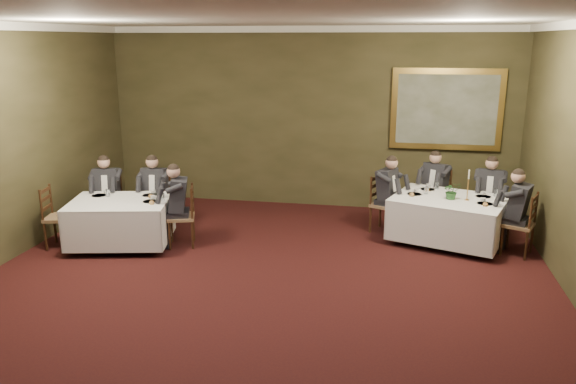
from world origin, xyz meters
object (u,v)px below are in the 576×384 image
(chair_sec_backleft, at_px, (110,214))
(diner_sec_endright, at_px, (181,215))
(diner_main_endleft, at_px, (385,203))
(chair_sec_backright, at_px, (157,214))
(diner_main_backleft, at_px, (435,196))
(painting, at_px, (446,109))
(centerpiece, at_px, (452,190))
(candlestick, at_px, (468,189))
(diner_main_backright, at_px, (488,203))
(diner_main_endright, at_px, (519,223))
(chair_sec_endright, at_px, (182,229))
(diner_sec_backright, at_px, (156,202))
(table_second, at_px, (121,219))
(chair_sec_endleft, at_px, (60,230))
(chair_main_backleft, at_px, (434,208))
(chair_main_backright, at_px, (487,216))
(diner_sec_backleft, at_px, (108,202))
(chair_main_endright, at_px, (518,237))
(chair_main_endleft, at_px, (384,216))
(table_main, at_px, (448,216))

(chair_sec_backleft, height_order, diner_sec_endright, diner_sec_endright)
(diner_main_endleft, distance_m, chair_sec_backright, 3.99)
(diner_main_backleft, xyz_separation_m, painting, (0.15, 0.73, 1.48))
(centerpiece, bearing_deg, diner_main_endleft, 158.11)
(candlestick, bearing_deg, diner_main_backright, 58.80)
(diner_main_endright, bearing_deg, chair_sec_endright, 120.06)
(diner_sec_backright, bearing_deg, diner_main_backright, -172.31)
(diner_main_backleft, distance_m, diner_main_backright, 0.93)
(table_second, bearing_deg, chair_sec_endleft, -168.02)
(candlestick, bearing_deg, diner_main_backleft, 111.33)
(chair_main_backleft, relative_size, chair_sec_backright, 1.00)
(chair_main_backleft, bearing_deg, chair_sec_endleft, 53.20)
(diner_main_endright, bearing_deg, centerpiece, 97.71)
(chair_main_backright, xyz_separation_m, diner_sec_backleft, (-6.50, -1.17, 0.23))
(diner_sec_backleft, bearing_deg, diner_main_endleft, 176.39)
(chair_main_endright, bearing_deg, table_second, 120.87)
(chair_main_backright, relative_size, diner_sec_endright, 0.74)
(chair_sec_endright, bearing_deg, diner_sec_endright, 90.00)
(chair_main_backleft, distance_m, chair_main_endleft, 1.09)
(table_main, bearing_deg, diner_main_endright, -18.99)
(diner_main_endleft, distance_m, painting, 2.26)
(table_second, height_order, candlestick, candlestick)
(diner_main_backleft, bearing_deg, painting, -70.02)
(chair_main_backright, bearing_deg, diner_main_backright, 90.00)
(diner_main_endright, xyz_separation_m, candlestick, (-0.76, 0.27, 0.44))
(diner_main_backleft, distance_m, chair_sec_backright, 4.97)
(diner_main_backleft, height_order, chair_sec_endleft, diner_main_backleft)
(chair_main_backright, relative_size, chair_main_endleft, 1.00)
(diner_main_endright, height_order, candlestick, diner_main_endright)
(diner_main_endright, bearing_deg, candlestick, 94.19)
(diner_main_backright, height_order, candlestick, diner_main_backright)
(table_main, bearing_deg, centerpiece, -71.74)
(chair_main_endright, height_order, diner_main_endright, diner_main_endright)
(diner_main_endright, height_order, centerpiece, diner_main_endright)
(diner_main_endright, height_order, diner_sec_backright, same)
(diner_main_backleft, xyz_separation_m, chair_sec_backright, (-4.80, -1.27, -0.23))
(chair_sec_endright, relative_size, candlestick, 1.94)
(chair_sec_backleft, relative_size, candlestick, 1.94)
(table_main, xyz_separation_m, table_second, (-5.20, -1.16, -0.00))
(diner_main_backleft, height_order, chair_main_backright, diner_main_backleft)
(painting, bearing_deg, chair_sec_backright, -157.99)
(diner_main_backright, xyz_separation_m, diner_sec_backright, (-5.68, -0.98, 0.00))
(table_second, bearing_deg, chair_main_endright, 7.32)
(chair_sec_backright, bearing_deg, table_main, -178.74)
(diner_sec_backleft, height_order, chair_sec_endright, diner_sec_backleft)
(diner_sec_endright, relative_size, centerpiece, 4.50)
(chair_sec_backright, xyz_separation_m, candlestick, (5.22, 0.21, 0.67))
(diner_sec_endright, distance_m, painting, 5.23)
(chair_sec_backright, bearing_deg, diner_sec_backleft, 10.67)
(chair_sec_endleft, bearing_deg, chair_main_endleft, 97.40)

